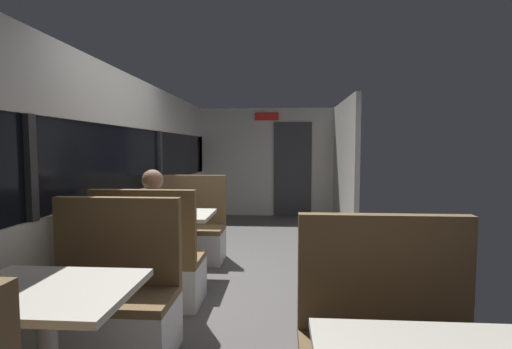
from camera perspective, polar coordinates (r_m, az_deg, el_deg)
name	(u,v)px	position (r m, az deg, el deg)	size (l,w,h in m)	color
ground_plane	(251,286)	(4.20, -0.80, -16.48)	(3.30, 9.20, 0.02)	#514F4C
carriage_window_panel_left	(116,181)	(4.32, -20.37, -0.94)	(0.09, 8.48, 2.30)	beige
carriage_end_bulkhead	(270,163)	(8.13, 2.06, 1.77)	(2.90, 0.11, 2.30)	beige
carriage_aisle_panel_right	(344,165)	(7.02, 13.16, 1.40)	(0.08, 2.40, 2.30)	beige
dining_table_near_window	(46,307)	(2.35, -29.08, -17.05)	(0.90, 0.70, 0.74)	#9E9EA3
bench_near_window_facing_entry	(109,308)	(3.03, -21.27, -18.26)	(0.95, 0.50, 1.10)	silver
dining_table_mid_window	(172,222)	(4.33, -12.60, -7.01)	(0.90, 0.70, 0.74)	#9E9EA3
bench_mid_window_facing_end	(150,270)	(3.77, -15.64, -13.66)	(0.95, 0.50, 1.10)	silver
bench_mid_window_facing_entry	(188,235)	(5.06, -10.26, -8.98)	(0.95, 0.50, 1.10)	silver
seated_passenger	(153,246)	(3.77, -15.33, -10.32)	(0.47, 0.55, 1.26)	#26262D
coffee_cup_secondary	(160,212)	(4.17, -14.30, -5.44)	(0.07, 0.07, 0.09)	#26598C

